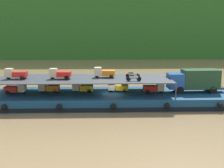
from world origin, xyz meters
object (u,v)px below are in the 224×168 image
Objects in this scene: mini_truck_lower_fore at (118,87)px; mini_truck_lower_bow at (154,88)px; mini_truck_lower_mid at (82,87)px; mini_truck_upper_fore at (104,72)px; mini_truck_lower_aft at (49,87)px; mini_truck_upper_mid at (60,74)px; motorcycle_upper_port at (134,78)px; covered_lorry at (194,80)px; mini_truck_lower_stern at (16,88)px; cargo_barge at (112,98)px; mini_truck_upper_stern at (16,74)px; motorcycle_upper_centre at (133,75)px.

mini_truck_lower_fore is 0.99× the size of mini_truck_lower_bow.
mini_truck_lower_mid is 4.78m from mini_truck_lower_fore.
mini_truck_upper_fore is (-1.83, -0.07, 2.00)m from mini_truck_lower_fore.
mini_truck_upper_mid is at bearing -29.20° from mini_truck_lower_aft.
mini_truck_lower_mid is at bearing 158.09° from motorcycle_upper_port.
mini_truck_lower_fore is at bearing 177.00° from covered_lorry.
mini_truck_lower_mid is at bearing 2.85° from mini_truck_lower_stern.
mini_truck_lower_fore is 1.45× the size of motorcycle_upper_port.
cargo_barge is 11.56× the size of mini_truck_upper_fore.
mini_truck_lower_bow is at bearing 0.61° from mini_truck_upper_stern.
mini_truck_lower_stern and mini_truck_lower_bow have the same top height.
mini_truck_lower_stern and mini_truck_lower_fore have the same top height.
mini_truck_lower_fore is 0.98× the size of mini_truck_upper_mid.
mini_truck_upper_stern is at bearing -175.42° from mini_truck_lower_mid.
covered_lorry reaches higher than mini_truck_lower_aft.
motorcycle_upper_port is at bearing -57.50° from mini_truck_lower_fore.
mini_truck_lower_aft is 2.81m from mini_truck_upper_mid.
covered_lorry is 17.98m from mini_truck_upper_mid.
covered_lorry is 12.22m from mini_truck_upper_fore.
covered_lorry is at bearing 15.39° from motorcycle_upper_port.
mini_truck_upper_stern and mini_truck_upper_mid have the same top height.
mini_truck_lower_bow is 18.30m from mini_truck_upper_stern.
mini_truck_lower_aft is (-19.66, 0.44, -1.00)m from covered_lorry.
cargo_barge is 11.36m from covered_lorry.
mini_truck_upper_stern is at bearing -178.84° from motorcycle_upper_centre.
mini_truck_upper_mid is 9.57m from motorcycle_upper_centre.
mini_truck_lower_aft reaches higher than cargo_barge.
mini_truck_lower_fore is 0.99× the size of mini_truck_upper_fore.
mini_truck_upper_stern is at bearing -51.91° from mini_truck_lower_stern.
mini_truck_lower_aft is at bearing -179.36° from mini_truck_lower_fore.
mini_truck_lower_stern is at bearing -177.15° from mini_truck_lower_mid.
mini_truck_upper_stern is 5.74m from mini_truck_upper_mid.
covered_lorry is at bearing 1.79° from mini_truck_lower_bow.
mini_truck_lower_aft is at bearing 150.80° from mini_truck_upper_mid.
mini_truck_lower_stern is 1.46× the size of motorcycle_upper_port.
mini_truck_upper_fore is at bearing 172.11° from motorcycle_upper_centre.
motorcycle_upper_port is at bearing -21.91° from mini_truck_lower_mid.
mini_truck_lower_bow is 3.38m from motorcycle_upper_centre.
mini_truck_lower_aft is 1.46× the size of motorcycle_upper_centre.
mini_truck_lower_bow is 12.62m from mini_truck_upper_mid.
cargo_barge is 11.54× the size of mini_truck_upper_mid.
covered_lorry is at bearing -1.28° from mini_truck_lower_aft.
mini_truck_upper_fore is (-6.68, 0.64, 2.00)m from mini_truck_lower_bow.
cargo_barge is at bearing -27.10° from mini_truck_upper_fore.
cargo_barge is 11.73× the size of mini_truck_lower_fore.
mini_truck_lower_bow is at bearing -2.46° from mini_truck_lower_aft.
mini_truck_lower_stern is at bearing -179.72° from covered_lorry.
mini_truck_lower_bow is 1.00× the size of mini_truck_upper_fore.
motorcycle_upper_port is at bearing -10.89° from mini_truck_upper_mid.
motorcycle_upper_port is at bearing -7.41° from mini_truck_upper_stern.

